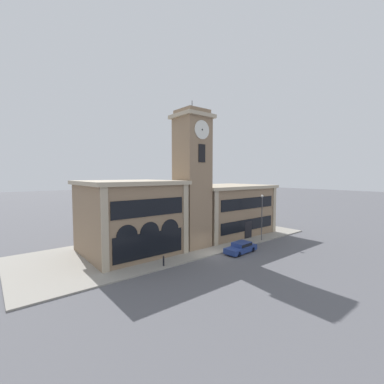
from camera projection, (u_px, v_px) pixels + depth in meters
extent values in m
plane|color=#56565B|center=(216.00, 255.00, 30.29)|extent=(300.00, 300.00, 0.00)
cube|color=gray|center=(180.00, 242.00, 35.89)|extent=(40.26, 14.47, 0.15)
cube|color=#897056|center=(192.00, 184.00, 33.18)|extent=(3.74, 3.74, 16.64)
cube|color=tan|center=(192.00, 117.00, 32.61)|extent=(4.44, 4.44, 0.45)
cube|color=#897056|center=(192.00, 113.00, 32.57)|extent=(3.44, 3.44, 0.60)
cylinder|color=#4C4C51|center=(192.00, 105.00, 32.51)|extent=(0.10, 0.10, 1.20)
cylinder|color=silver|center=(202.00, 130.00, 31.25)|extent=(2.29, 0.10, 2.29)
cylinder|color=black|center=(202.00, 130.00, 31.19)|extent=(0.18, 0.04, 0.18)
cylinder|color=silver|center=(203.00, 133.00, 33.94)|extent=(0.10, 2.29, 2.29)
cylinder|color=black|center=(204.00, 133.00, 33.98)|extent=(0.04, 0.18, 0.18)
cube|color=black|center=(202.00, 153.00, 31.45)|extent=(1.05, 0.10, 2.20)
cube|color=#897056|center=(129.00, 219.00, 31.21)|extent=(10.40, 9.89, 8.35)
cube|color=tan|center=(129.00, 182.00, 30.92)|extent=(11.10, 10.59, 0.45)
cube|color=tan|center=(105.00, 231.00, 24.29)|extent=(0.70, 0.16, 8.35)
cube|color=tan|center=(186.00, 220.00, 30.38)|extent=(0.70, 0.16, 8.35)
cube|color=black|center=(150.00, 208.00, 27.23)|extent=(8.53, 0.10, 1.84)
cube|color=black|center=(150.00, 245.00, 27.50)|extent=(8.32, 0.10, 2.67)
cylinder|color=black|center=(127.00, 236.00, 25.77)|extent=(2.29, 0.06, 2.29)
cylinder|color=black|center=(150.00, 232.00, 27.40)|extent=(2.29, 0.06, 2.29)
cylinder|color=black|center=(170.00, 229.00, 29.03)|extent=(2.29, 0.06, 2.29)
cube|color=#897056|center=(224.00, 211.00, 41.63)|extent=(13.96, 9.89, 7.37)
cube|color=tan|center=(224.00, 187.00, 41.37)|extent=(14.66, 10.59, 0.45)
cube|color=tan|center=(216.00, 219.00, 33.58)|extent=(0.70, 0.16, 7.37)
cube|color=tan|center=(274.00, 210.00, 41.92)|extent=(0.70, 0.16, 7.37)
cube|color=black|center=(249.00, 203.00, 37.66)|extent=(11.45, 0.10, 1.62)
cube|color=black|center=(248.00, 230.00, 37.92)|extent=(1.50, 0.12, 2.65)
cube|color=black|center=(248.00, 225.00, 37.87)|extent=(11.45, 0.10, 1.65)
cube|color=navy|center=(241.00, 249.00, 31.21)|extent=(4.59, 2.07, 0.64)
cube|color=navy|center=(242.00, 244.00, 31.30)|extent=(2.26, 1.74, 0.48)
cube|color=black|center=(242.00, 244.00, 31.30)|extent=(2.17, 1.77, 0.36)
cylinder|color=black|center=(239.00, 254.00, 29.71)|extent=(0.62, 0.26, 0.61)
cylinder|color=black|center=(228.00, 251.00, 30.85)|extent=(0.62, 0.26, 0.61)
cylinder|color=black|center=(253.00, 249.00, 31.60)|extent=(0.62, 0.26, 0.61)
cylinder|color=black|center=(242.00, 247.00, 32.74)|extent=(0.62, 0.26, 0.61)
cylinder|color=#4C4C51|center=(262.00, 219.00, 36.52)|extent=(0.12, 0.12, 6.17)
sphere|color=silver|center=(262.00, 196.00, 36.30)|extent=(0.36, 0.36, 0.36)
cylinder|color=black|center=(164.00, 262.00, 26.31)|extent=(0.18, 0.18, 0.90)
sphere|color=black|center=(164.00, 256.00, 26.28)|extent=(0.16, 0.16, 0.16)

